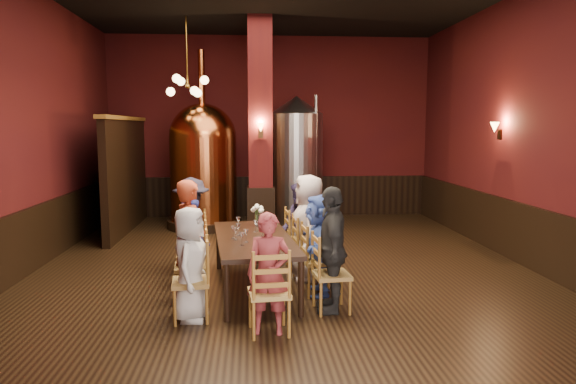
{
  "coord_description": "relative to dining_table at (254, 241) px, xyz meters",
  "views": [
    {
      "loc": [
        -0.5,
        -8.04,
        2.25
      ],
      "look_at": [
        0.09,
        0.2,
        1.2
      ],
      "focal_mm": 32.0,
      "sensor_mm": 36.0,
      "label": 1
    }
  ],
  "objects": [
    {
      "name": "chair_2",
      "position": [
        -0.88,
        0.24,
        -0.23
      ],
      "size": [
        0.5,
        0.5,
        0.92
      ],
      "primitive_type": null,
      "rotation": [
        0.0,
        0.0,
        -1.47
      ],
      "color": "#915F25",
      "rests_on": "ground"
    },
    {
      "name": "person_5",
      "position": [
        0.88,
        -0.24,
        -0.01
      ],
      "size": [
        0.46,
        1.28,
        1.36
      ],
      "primitive_type": "imported",
      "rotation": [
        0.0,
        0.0,
        4.67
      ],
      "color": "#3854A9",
      "rests_on": "ground"
    },
    {
      "name": "chair_8",
      "position": [
        0.16,
        -1.54,
        -0.23
      ],
      "size": [
        0.5,
        0.5,
        0.92
      ],
      "primitive_type": null,
      "rotation": [
        0.0,
        0.0,
        3.24
      ],
      "color": "#915F25",
      "rests_on": "ground"
    },
    {
      "name": "chair_6",
      "position": [
        0.81,
        0.41,
        -0.23
      ],
      "size": [
        0.5,
        0.5,
        0.92
      ],
      "primitive_type": null,
      "rotation": [
        0.0,
        0.0,
        1.67
      ],
      "color": "#915F25",
      "rests_on": "ground"
    },
    {
      "name": "person_4",
      "position": [
        0.95,
        -0.91,
        0.08
      ],
      "size": [
        0.46,
        0.94,
        1.55
      ],
      "primitive_type": "imported",
      "rotation": [
        0.0,
        0.0,
        4.62
      ],
      "color": "black",
      "rests_on": "ground"
    },
    {
      "name": "copper_kettle",
      "position": [
        -1.09,
        4.63,
        0.75
      ],
      "size": [
        1.66,
        1.66,
        3.93
      ],
      "rotation": [
        0.0,
        0.0,
        0.03
      ],
      "color": "black",
      "rests_on": "ground"
    },
    {
      "name": "column",
      "position": [
        0.18,
        3.88,
        1.56
      ],
      "size": [
        0.58,
        0.58,
        4.5
      ],
      "primitive_type": "cube",
      "color": "#47110F",
      "rests_on": "ground"
    },
    {
      "name": "partition",
      "position": [
        -2.72,
        4.28,
        0.51
      ],
      "size": [
        0.22,
        3.5,
        2.4
      ],
      "primitive_type": "cube",
      "color": "black",
      "rests_on": "ground"
    },
    {
      "name": "chair_7",
      "position": [
        0.74,
        1.08,
        -0.23
      ],
      "size": [
        0.5,
        0.5,
        0.92
      ],
      "primitive_type": null,
      "rotation": [
        0.0,
        0.0,
        1.67
      ],
      "color": "#915F25",
      "rests_on": "ground"
    },
    {
      "name": "chair_5",
      "position": [
        0.88,
        -0.24,
        -0.23
      ],
      "size": [
        0.5,
        0.5,
        0.92
      ],
      "primitive_type": null,
      "rotation": [
        0.0,
        0.0,
        1.67
      ],
      "color": "#915F25",
      "rests_on": "ground"
    },
    {
      "name": "wine_glass_0",
      "position": [
        -0.24,
        -0.21,
        0.15
      ],
      "size": [
        0.07,
        0.07,
        0.17
      ],
      "primitive_type": null,
      "color": "white",
      "rests_on": "dining_table"
    },
    {
      "name": "chair_3",
      "position": [
        -0.95,
        0.91,
        -0.23
      ],
      "size": [
        0.5,
        0.5,
        0.92
      ],
      "primitive_type": null,
      "rotation": [
        0.0,
        0.0,
        -1.47
      ],
      "color": "#915F25",
      "rests_on": "ground"
    },
    {
      "name": "steel_vessel",
      "position": [
        1.04,
        5.0,
        0.8
      ],
      "size": [
        1.62,
        1.62,
        2.97
      ],
      "rotation": [
        0.0,
        0.0,
        0.43
      ],
      "color": "#B2B2B7",
      "rests_on": "ground"
    },
    {
      "name": "person_8",
      "position": [
        0.16,
        -1.54,
        -0.02
      ],
      "size": [
        0.52,
        0.37,
        1.34
      ],
      "primitive_type": "imported",
      "rotation": [
        0.0,
        0.0,
        6.18
      ],
      "color": "maroon",
      "rests_on": "ground"
    },
    {
      "name": "sconce_column",
      "position": [
        0.18,
        3.58,
        1.51
      ],
      "size": [
        0.2,
        0.2,
        0.36
      ],
      "primitive_type": null,
      "rotation": [
        0.0,
        0.0,
        3.14
      ],
      "color": "black",
      "rests_on": "column"
    },
    {
      "name": "wine_glass_1",
      "position": [
        0.12,
        -0.0,
        0.15
      ],
      "size": [
        0.07,
        0.07,
        0.17
      ],
      "primitive_type": null,
      "color": "white",
      "rests_on": "dining_table"
    },
    {
      "name": "chair_4",
      "position": [
        0.95,
        -0.91,
        -0.23
      ],
      "size": [
        0.5,
        0.5,
        0.92
      ],
      "primitive_type": null,
      "rotation": [
        0.0,
        0.0,
        1.67
      ],
      "color": "#915F25",
      "rests_on": "ground"
    },
    {
      "name": "person_1",
      "position": [
        -0.81,
        -0.41,
        0.11
      ],
      "size": [
        0.59,
        0.69,
        1.59
      ],
      "primitive_type": "imported",
      "rotation": [
        0.0,
        0.0,
        2.0
      ],
      "color": "#99331A",
      "rests_on": "ground"
    },
    {
      "name": "person_0",
      "position": [
        -0.74,
        -1.08,
        -0.02
      ],
      "size": [
        0.52,
        0.71,
        1.34
      ],
      "primitive_type": "imported",
      "rotation": [
        0.0,
        0.0,
        1.42
      ],
      "color": "silver",
      "rests_on": "ground"
    },
    {
      "name": "wine_glass_5",
      "position": [
        -0.15,
        -0.53,
        0.15
      ],
      "size": [
        0.07,
        0.07,
        0.17
      ],
      "primitive_type": null,
      "color": "white",
      "rests_on": "dining_table"
    },
    {
      "name": "sconce_wall",
      "position": [
        4.38,
        1.88,
        1.51
      ],
      "size": [
        0.2,
        0.2,
        0.36
      ],
      "primitive_type": null,
      "rotation": [
        0.0,
        0.0,
        1.57
      ],
      "color": "black",
      "rests_on": "room"
    },
    {
      "name": "dining_table",
      "position": [
        0.0,
        0.0,
        0.0
      ],
      "size": [
        1.24,
        2.49,
        0.75
      ],
      "rotation": [
        0.0,
        0.0,
        0.1
      ],
      "color": "black",
      "rests_on": "ground"
    },
    {
      "name": "person_3",
      "position": [
        -0.95,
        0.91,
        0.06
      ],
      "size": [
        0.67,
        1.02,
        1.49
      ],
      "primitive_type": "imported",
      "rotation": [
        0.0,
        0.0,
        1.7
      ],
      "color": "black",
      "rests_on": "ground"
    },
    {
      "name": "chair_1",
      "position": [
        -0.81,
        -0.41,
        -0.23
      ],
      "size": [
        0.5,
        0.5,
        0.92
      ],
      "primitive_type": null,
      "rotation": [
        0.0,
        0.0,
        -1.47
      ],
      "color": "#915F25",
      "rests_on": "ground"
    },
    {
      "name": "rose_vase",
      "position": [
        0.07,
        0.77,
        0.28
      ],
      "size": [
        0.2,
        0.2,
        0.34
      ],
      "color": "white",
      "rests_on": "dining_table"
    },
    {
      "name": "pendant_cluster",
      "position": [
        -1.32,
        3.98,
        2.41
      ],
      "size": [
        0.9,
        0.9,
        1.7
      ],
      "primitive_type": null,
      "color": "#A57226",
      "rests_on": "room"
    },
    {
      "name": "wine_glass_2",
      "position": [
        -0.1,
        -0.35,
        0.15
      ],
      "size": [
        0.07,
        0.07,
        0.17
      ],
      "primitive_type": null,
      "color": "white",
      "rests_on": "dining_table"
    },
    {
      "name": "wine_glass_6",
      "position": [
        -0.23,
        0.59,
        0.15
      ],
      "size": [
        0.07,
        0.07,
        0.17
      ],
      "primitive_type": null,
      "color": "white",
      "rests_on": "dining_table"
    },
    {
      "name": "chair_0",
      "position": [
        -0.74,
        -1.08,
        -0.23
      ],
      "size": [
        0.5,
        0.5,
        0.92
      ],
      "primitive_type": null,
      "rotation": [
        0.0,
        0.0,
        -1.47
      ],
      "color": "#915F25",
      "rests_on": "ground"
    },
    {
      "name": "person_2",
      "position": [
        -0.88,
        0.24,
        -0.05
      ],
      "size": [
        0.52,
        0.68,
        1.27
      ],
      "primitive_type": "imported",
      "rotation": [
        0.0,
        0.0,
        1.98
      ],
      "color": "navy",
      "rests_on": "ground"
    },
    {
      "name": "person_7",
      "position": [
        0.74,
        1.08,
        0.0
      ],
      "size": [
        0.56,
        0.74,
        1.38
      ],
      "primitive_type": "imported",
      "rotation": [
        0.0,
        0.0,
        5.11
      ],
      "color": "#251D3B",
      "rests_on": "ground"
    },
    {
      "name": "wainscot_right",
      "position": [
        4.44,
        1.08,
        -0.19
      ],
      "size": [
        0.08,
        9.9,
        1.0
      ],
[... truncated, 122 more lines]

